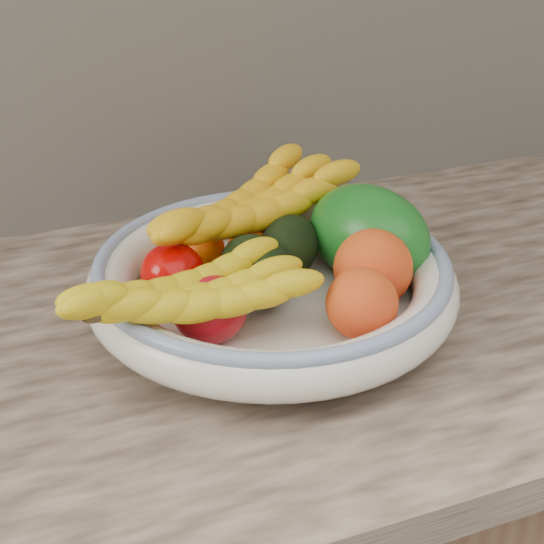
% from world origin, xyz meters
% --- Properties ---
extents(fruit_bowl, '(0.39, 0.39, 0.08)m').
position_xyz_m(fruit_bowl, '(0.00, 1.66, 0.95)').
color(fruit_bowl, silver).
rests_on(fruit_bowl, kitchen_counter).
extents(clementine_back_left, '(0.06, 0.06, 0.05)m').
position_xyz_m(clementine_back_left, '(-0.05, 1.75, 0.95)').
color(clementine_back_left, '#F46005').
rests_on(clementine_back_left, fruit_bowl).
extents(clementine_back_right, '(0.06, 0.06, 0.05)m').
position_xyz_m(clementine_back_right, '(0.04, 1.76, 0.95)').
color(clementine_back_right, orange).
rests_on(clementine_back_right, fruit_bowl).
extents(clementine_back_mid, '(0.05, 0.05, 0.05)m').
position_xyz_m(clementine_back_mid, '(0.00, 1.73, 0.95)').
color(clementine_back_mid, '#FF6305').
rests_on(clementine_back_mid, fruit_bowl).
extents(clementine_extra, '(0.06, 0.06, 0.05)m').
position_xyz_m(clementine_extra, '(0.03, 1.74, 0.95)').
color(clementine_extra, '#F26005').
rests_on(clementine_extra, fruit_bowl).
extents(tomato_left, '(0.08, 0.08, 0.06)m').
position_xyz_m(tomato_left, '(-0.10, 1.69, 0.96)').
color(tomato_left, '#BB0301').
rests_on(tomato_left, fruit_bowl).
extents(tomato_near_left, '(0.10, 0.10, 0.07)m').
position_xyz_m(tomato_near_left, '(-0.08, 1.61, 0.96)').
color(tomato_near_left, '#B10D18').
rests_on(tomato_near_left, fruit_bowl).
extents(avocado_center, '(0.08, 0.11, 0.07)m').
position_xyz_m(avocado_center, '(-0.02, 1.66, 0.96)').
color(avocado_center, black).
rests_on(avocado_center, fruit_bowl).
extents(avocado_right, '(0.11, 0.11, 0.06)m').
position_xyz_m(avocado_right, '(0.04, 1.70, 0.96)').
color(avocado_right, black).
rests_on(avocado_right, fruit_bowl).
extents(green_mango, '(0.18, 0.19, 0.13)m').
position_xyz_m(green_mango, '(0.12, 1.67, 0.98)').
color(green_mango, '#105915').
rests_on(green_mango, fruit_bowl).
extents(peach_front, '(0.08, 0.08, 0.07)m').
position_xyz_m(peach_front, '(0.05, 1.56, 0.97)').
color(peach_front, orange).
rests_on(peach_front, fruit_bowl).
extents(peach_right, '(0.11, 0.11, 0.08)m').
position_xyz_m(peach_right, '(0.09, 1.62, 0.97)').
color(peach_right, orange).
rests_on(peach_right, fruit_bowl).
extents(banana_bunch_back, '(0.32, 0.24, 0.09)m').
position_xyz_m(banana_bunch_back, '(0.01, 1.75, 0.99)').
color(banana_bunch_back, yellow).
rests_on(banana_bunch_back, fruit_bowl).
extents(banana_bunch_front, '(0.27, 0.14, 0.07)m').
position_xyz_m(banana_bunch_front, '(-0.11, 1.60, 0.98)').
color(banana_bunch_front, yellow).
rests_on(banana_bunch_front, fruit_bowl).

